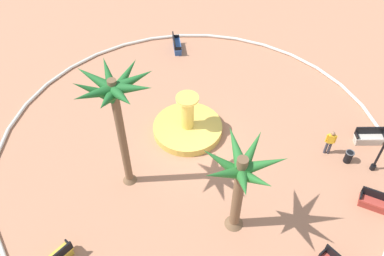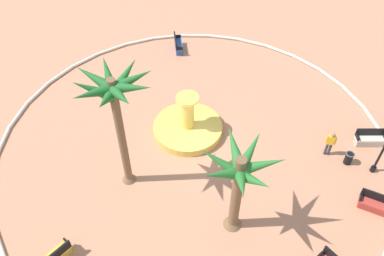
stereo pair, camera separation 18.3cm
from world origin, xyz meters
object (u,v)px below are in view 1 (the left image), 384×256
object	(u,v)px
bench_east	(177,46)
bench_southeast	(376,203)
bench_southwest	(369,138)
trash_bin	(349,156)
fountain	(188,127)
palm_tree_near_fountain	(241,176)
palm_tree_by_curb	(115,100)
person_cyclist_helmet	(330,141)

from	to	relation	value
bench_east	bench_southeast	bearing A→B (deg)	-159.45
bench_southwest	trash_bin	bearing A→B (deg)	115.66
fountain	bench_southwest	distance (m)	9.96
palm_tree_near_fountain	fountain	bearing A→B (deg)	3.62
bench_southwest	palm_tree_near_fountain	bearing A→B (deg)	106.63
palm_tree_by_curb	bench_east	size ratio (longest dim) A/B	4.10
fountain	palm_tree_by_curb	size ratio (longest dim) A/B	0.57
person_cyclist_helmet	bench_east	bearing A→B (deg)	24.53
palm_tree_near_fountain	bench_east	xyz separation A→B (m)	(14.09, -1.07, -3.34)
fountain	bench_southeast	distance (m)	10.30
fountain	bench_southeast	xyz separation A→B (m)	(-7.40, -7.16, -0.00)
palm_tree_by_curb	person_cyclist_helmet	world-z (taller)	palm_tree_by_curb
bench_southwest	palm_tree_by_curb	bearing A→B (deg)	84.81
bench_southeast	person_cyclist_helmet	bearing A→B (deg)	7.03
bench_east	bench_southwest	size ratio (longest dim) A/B	0.99
bench_southeast	person_cyclist_helmet	size ratio (longest dim) A/B	0.94
bench_southeast	bench_southwest	distance (m)	4.29
fountain	bench_east	bearing A→B (deg)	-10.69
bench_southwest	fountain	bearing A→B (deg)	68.44
palm_tree_near_fountain	bench_east	distance (m)	14.52
bench_southeast	trash_bin	xyz separation A→B (m)	(2.88, -0.30, 0.04)
fountain	trash_bin	bearing A→B (deg)	-121.25
palm_tree_near_fountain	trash_bin	size ratio (longest dim) A/B	6.83
palm_tree_near_fountain	bench_southwest	world-z (taller)	palm_tree_near_fountain
fountain	bench_southwest	bearing A→B (deg)	-111.56
fountain	bench_southeast	size ratio (longest dim) A/B	2.54
palm_tree_near_fountain	bench_southeast	world-z (taller)	palm_tree_near_fountain
bench_southwest	bench_east	bearing A→B (deg)	34.27
palm_tree_near_fountain	person_cyclist_helmet	world-z (taller)	palm_tree_near_fountain
palm_tree_near_fountain	bench_southeast	xyz separation A→B (m)	(-1.09, -6.76, -3.34)
fountain	palm_tree_by_curb	xyz separation A→B (m)	(-2.47, 3.78, 5.19)
bench_east	trash_bin	distance (m)	13.69
palm_tree_by_curb	trash_bin	bearing A→B (deg)	-100.35
palm_tree_by_curb	person_cyclist_helmet	size ratio (longest dim) A/B	4.18
palm_tree_near_fountain	palm_tree_by_curb	xyz separation A→B (m)	(3.83, 4.18, 1.85)
bench_east	person_cyclist_helmet	distance (m)	12.62
palm_tree_near_fountain	bench_southeast	size ratio (longest dim) A/B	3.27
bench_southeast	bench_southwest	world-z (taller)	same
palm_tree_by_curb	person_cyclist_helmet	bearing A→B (deg)	-96.61
bench_east	bench_southwest	distance (m)	13.85
bench_east	trash_bin	xyz separation A→B (m)	(-12.31, -5.99, 0.04)
person_cyclist_helmet	palm_tree_near_fountain	bearing A→B (deg)	112.55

